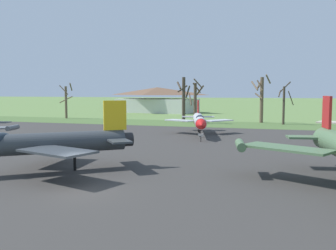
{
  "coord_description": "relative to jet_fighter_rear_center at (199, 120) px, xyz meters",
  "views": [
    {
      "loc": [
        10.89,
        -18.5,
        5.67
      ],
      "look_at": [
        -0.3,
        17.46,
        2.27
      ],
      "focal_mm": 40.33,
      "sensor_mm": 36.0,
      "label": 1
    }
  ],
  "objects": [
    {
      "name": "info_placard_rear_center",
      "position": [
        1.65,
        -6.57,
        -1.35
      ],
      "size": [
        0.6,
        0.29,
        0.96
      ],
      "color": "black",
      "rests_on": "ground"
    },
    {
      "name": "bare_tree_center",
      "position": [
        -4.35,
        16.38,
        2.04
      ],
      "size": [
        2.81,
        2.9,
        7.8
      ],
      "color": "brown",
      "rests_on": "ground"
    },
    {
      "name": "jet_fighter_rear_center",
      "position": [
        0.0,
        0.0,
        0.0
      ],
      "size": [
        8.89,
        13.53,
        4.38
      ],
      "color": "silver",
      "rests_on": "ground"
    },
    {
      "name": "bare_tree_left_of_center",
      "position": [
        -7.16,
        18.96,
        2.47
      ],
      "size": [
        2.71,
        2.73,
        8.15
      ],
      "color": "#42382D",
      "rests_on": "ground"
    },
    {
      "name": "bare_tree_right_of_center",
      "position": [
        6.38,
        21.58,
        2.69
      ],
      "size": [
        3.48,
        3.01,
        8.56
      ],
      "color": "brown",
      "rests_on": "ground"
    },
    {
      "name": "grass_verge_strip",
      "position": [
        -0.41,
        16.05,
        -1.92
      ],
      "size": [
        141.43,
        12.0,
        0.06
      ],
      "primitive_type": "cube",
      "color": "#4B6834",
      "rests_on": "ground"
    },
    {
      "name": "visitor_building",
      "position": [
        -22.02,
        47.85,
        1.32
      ],
      "size": [
        22.29,
        14.74,
        6.66
      ],
      "color": "beige",
      "rests_on": "ground"
    },
    {
      "name": "bare_tree_far_left",
      "position": [
        -32.48,
        20.58,
        1.77
      ],
      "size": [
        3.41,
        2.99,
        7.32
      ],
      "color": "brown",
      "rests_on": "ground"
    },
    {
      "name": "jet_fighter_rear_right",
      "position": [
        -5.99,
        -25.84,
        0.17
      ],
      "size": [
        13.21,
        11.56,
        4.98
      ],
      "color": "#33383D",
      "rests_on": "ground"
    },
    {
      "name": "bare_tree_far_right",
      "position": [
        10.27,
        18.76,
        1.71
      ],
      "size": [
        2.55,
        2.69,
        7.28
      ],
      "color": "#42382D",
      "rests_on": "ground"
    },
    {
      "name": "asphalt_apron",
      "position": [
        -0.41,
        -14.17,
        -1.93
      ],
      "size": [
        81.43,
        48.43,
        0.05
      ],
      "primitive_type": "cube",
      "color": "#383533",
      "rests_on": "ground"
    },
    {
      "name": "ground_plane",
      "position": [
        -0.41,
        -28.7,
        -1.95
      ],
      "size": [
        600.0,
        600.0,
        0.0
      ],
      "primitive_type": "plane",
      "color": "#607F42"
    }
  ]
}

